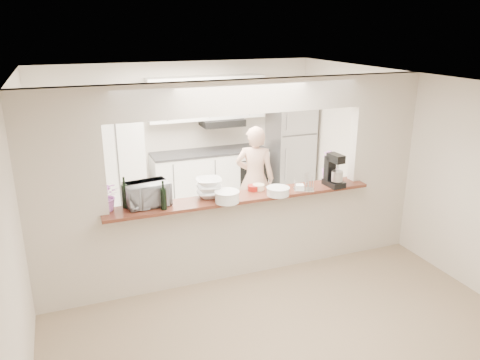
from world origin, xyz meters
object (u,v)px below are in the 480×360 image
refrigerator (290,148)px  person (255,179)px  toaster_oven (147,194)px  stand_mixer (334,171)px

refrigerator → person: bearing=-133.2°
toaster_oven → person: person is taller
stand_mixer → toaster_oven: bearing=175.8°
refrigerator → person: 1.96m
refrigerator → toaster_oven: (-3.20, -2.60, 0.38)m
refrigerator → person: refrigerator is taller
refrigerator → person: size_ratio=1.03×
stand_mixer → refrigerator: bearing=73.9°
toaster_oven → stand_mixer: stand_mixer is taller
toaster_oven → stand_mixer: (2.40, -0.18, 0.06)m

